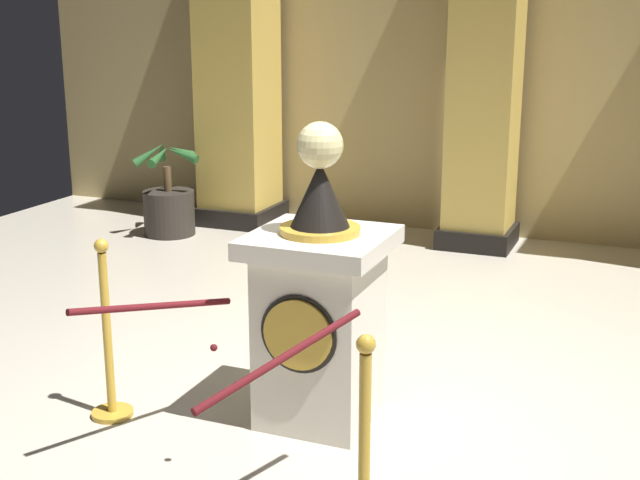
# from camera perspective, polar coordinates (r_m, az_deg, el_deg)

# --- Properties ---
(ground_plane) EXTENTS (10.69, 10.69, 0.00)m
(ground_plane) POSITION_cam_1_polar(r_m,az_deg,el_deg) (5.13, 0.88, -11.21)
(ground_plane) COLOR beige
(back_wall) EXTENTS (10.69, 0.16, 3.95)m
(back_wall) POSITION_cam_1_polar(r_m,az_deg,el_deg) (9.00, 11.78, 12.77)
(back_wall) COLOR tan
(back_wall) RESTS_ON ground_plane
(pedestal_clock) EXTENTS (0.74, 0.74, 1.71)m
(pedestal_clock) POSITION_cam_1_polar(r_m,az_deg,el_deg) (4.76, -0.02, -4.48)
(pedestal_clock) COLOR silver
(pedestal_clock) RESTS_ON ground_plane
(stanchion_near) EXTENTS (0.24, 0.24, 1.06)m
(stanchion_near) POSITION_cam_1_polar(r_m,az_deg,el_deg) (5.04, -13.93, -7.50)
(stanchion_near) COLOR gold
(stanchion_near) RESTS_ON ground_plane
(velvet_rope) EXTENTS (1.31, 1.30, 0.22)m
(velvet_rope) POSITION_cam_1_polar(r_m,az_deg,el_deg) (4.13, -7.14, -6.01)
(velvet_rope) COLOR #591419
(column_left) EXTENTS (0.85, 0.85, 3.79)m
(column_left) POSITION_cam_1_polar(r_m,az_deg,el_deg) (9.37, -5.57, 12.51)
(column_left) COLOR black
(column_left) RESTS_ON ground_plane
(column_centre_rear) EXTENTS (0.75, 0.75, 3.79)m
(column_centre_rear) POSITION_cam_1_polar(r_m,az_deg,el_deg) (8.47, 11.05, 12.07)
(column_centre_rear) COLOR black
(column_centre_rear) RESTS_ON ground_plane
(potted_palm_left) EXTENTS (0.66, 0.71, 1.02)m
(potted_palm_left) POSITION_cam_1_polar(r_m,az_deg,el_deg) (9.09, -10.05, 2.28)
(potted_palm_left) COLOR #2D2823
(potted_palm_left) RESTS_ON ground_plane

